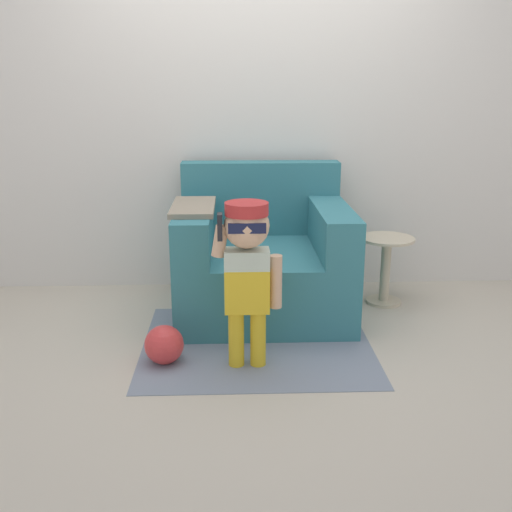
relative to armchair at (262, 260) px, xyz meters
The scene contains 7 objects.
ground_plane 0.39m from the armchair, 101.59° to the right, with size 10.00×10.00×0.00m, color #BCB29E.
wall_back 1.11m from the armchair, 94.30° to the left, with size 10.00×0.05×2.60m.
armchair is the anchor object (origin of this frame).
person_child 0.85m from the armchair, 98.17° to the right, with size 0.35×0.27×0.87m.
side_table 0.82m from the armchair, ahead, with size 0.36×0.36×0.45m.
rug 0.64m from the armchair, 95.95° to the right, with size 1.28×1.12×0.01m.
toy_ball 0.97m from the armchair, 125.89° to the right, with size 0.21×0.21×0.21m.
Camera 1 is at (-0.14, -3.46, 1.42)m, focal length 42.00 mm.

